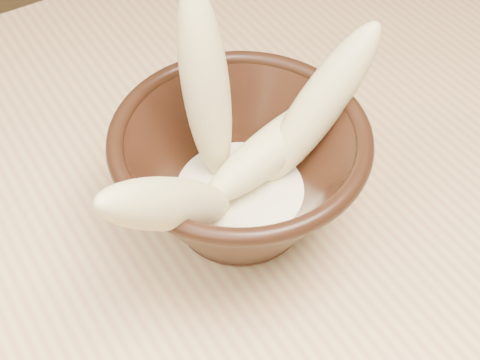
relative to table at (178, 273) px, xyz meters
name	(u,v)px	position (x,y,z in m)	size (l,w,h in m)	color
table	(178,273)	(0.00, 0.00, 0.00)	(1.20, 0.80, 0.75)	#D5B675
bowl	(240,172)	(0.05, -0.03, 0.14)	(0.21, 0.21, 0.11)	black
milk_puddle	(240,194)	(0.05, -0.03, 0.12)	(0.12, 0.12, 0.02)	#EDE7BF
banana_upright	(206,86)	(0.05, 0.02, 0.21)	(0.04, 0.04, 0.18)	#D0C27B
banana_left	(172,204)	(-0.02, -0.06, 0.19)	(0.04, 0.04, 0.19)	#D0C27B
banana_right	(319,105)	(0.13, -0.03, 0.18)	(0.04, 0.04, 0.16)	#D0C27B
banana_across	(276,145)	(0.10, -0.02, 0.15)	(0.04, 0.04, 0.17)	#D0C27B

